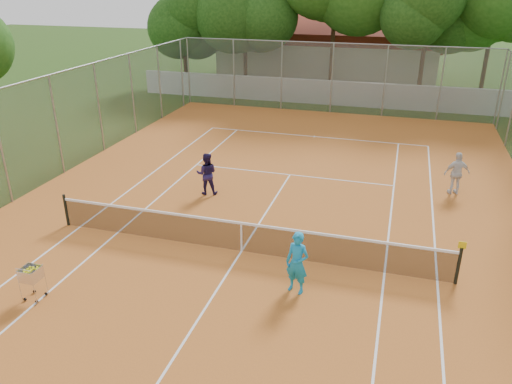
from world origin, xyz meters
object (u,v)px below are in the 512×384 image
(tennis_net, at_px, (241,237))
(clubhouse, at_px, (329,47))
(player_near, at_px, (297,263))
(player_far_left, at_px, (207,174))
(player_far_right, at_px, (457,173))
(ball_hopper, at_px, (33,282))

(tennis_net, bearing_deg, clubhouse, 93.95)
(player_near, bearing_deg, player_far_left, 146.48)
(player_far_right, height_order, ball_hopper, player_far_right)
(tennis_net, xyz_separation_m, clubhouse, (-2.00, 29.00, 1.69))
(player_far_right, relative_size, ball_hopper, 1.65)
(player_near, height_order, player_far_left, player_near)
(tennis_net, relative_size, ball_hopper, 12.26)
(player_near, bearing_deg, clubhouse, 112.98)
(tennis_net, distance_m, player_far_left, 4.48)
(player_far_right, bearing_deg, player_near, 43.43)
(player_far_right, bearing_deg, clubhouse, -87.71)
(tennis_net, xyz_separation_m, player_far_right, (6.27, 6.30, 0.31))
(clubhouse, relative_size, player_far_left, 10.38)
(tennis_net, height_order, clubhouse, clubhouse)
(tennis_net, relative_size, clubhouse, 0.72)
(player_near, bearing_deg, ball_hopper, -145.14)
(player_far_left, bearing_deg, player_near, 114.92)
(player_near, xyz_separation_m, player_far_left, (-4.51, 5.20, -0.05))
(player_far_right, bearing_deg, tennis_net, 27.37)
(player_far_left, xyz_separation_m, ball_hopper, (-1.72, -7.38, -0.31))
(player_far_left, bearing_deg, player_far_right, -179.49)
(clubhouse, distance_m, player_far_left, 25.36)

